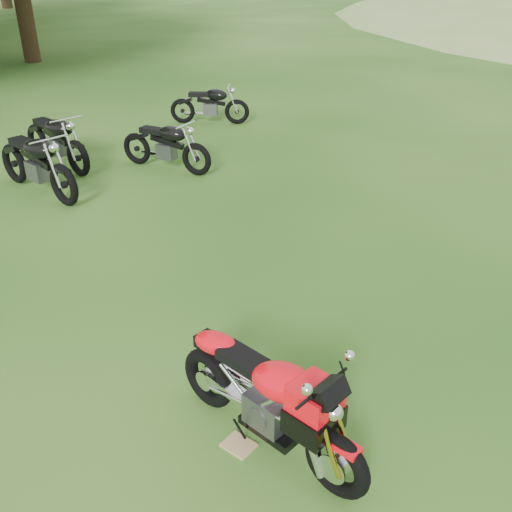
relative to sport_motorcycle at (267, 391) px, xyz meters
The scene contains 8 objects.
ground 1.63m from the sport_motorcycle, 137.47° to the left, with size 120.00×120.00×0.00m, color #19440E.
treeline 26.53m from the sport_motorcycle, 142.80° to the left, with size 28.00×32.00×14.00m, color black, non-canonical shape.
sport_motorcycle is the anchor object (origin of this frame).
plywood_board 0.57m from the sport_motorcycle, 142.85° to the right, with size 0.24×0.20×0.02m, color tan.
vintage_moto_a 6.64m from the sport_motorcycle, 131.87° to the left, with size 1.79×0.42×0.94m, color black, non-canonical shape.
vintage_moto_b 7.52m from the sport_motorcycle, 146.23° to the left, with size 1.98×0.46×1.04m, color black, non-canonical shape.
vintage_moto_c 6.36m from the sport_motorcycle, 151.14° to the left, with size 2.07×0.48×1.09m, color black, non-canonical shape.
vintage_moto_d 9.56m from the sport_motorcycle, 123.99° to the left, with size 1.72×0.40×0.90m, color black, non-canonical shape.
Camera 1 is at (2.57, -4.01, 3.46)m, focal length 40.00 mm.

